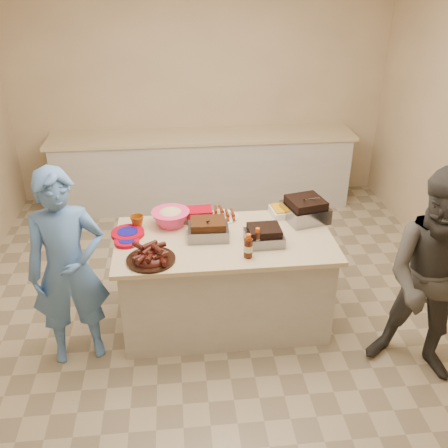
{
  "coord_description": "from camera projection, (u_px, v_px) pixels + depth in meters",
  "views": [
    {
      "loc": [
        -0.32,
        -3.48,
        2.75
      ],
      "look_at": [
        0.02,
        -0.07,
        0.91
      ],
      "focal_mm": 40.0,
      "sensor_mm": 36.0,
      "label": 1
    }
  ],
  "objects": [
    {
      "name": "guest_gray",
      "position": [
        417.0,
        368.0,
        3.77
      ],
      "size": [
        1.49,
        1.77,
        0.61
      ],
      "primitive_type": "imported",
      "rotation": [
        0.0,
        0.0,
        -0.54
      ],
      "color": "#43413C",
      "rests_on": "ground"
    },
    {
      "name": "plate_stack_large",
      "position": [
        128.0,
        235.0,
        3.94
      ],
      "size": [
        0.26,
        0.26,
        0.03
      ],
      "primitive_type": "cylinder",
      "rotation": [
        0.0,
        0.0,
        0.01
      ],
      "color": "#A20114",
      "rests_on": "island"
    },
    {
      "name": "roasting_pan",
      "position": [
        304.0,
        219.0,
        4.18
      ],
      "size": [
        0.39,
        0.39,
        0.13
      ],
      "primitive_type": "cube",
      "rotation": [
        0.0,
        0.0,
        0.24
      ],
      "color": "gray",
      "rests_on": "island"
    },
    {
      "name": "back_counter",
      "position": [
        203.0,
        170.0,
        6.09
      ],
      "size": [
        3.6,
        0.64,
        0.9
      ],
      "primitive_type": null,
      "color": "beige",
      "rests_on": "ground"
    },
    {
      "name": "room",
      "position": [
        220.0,
        311.0,
        4.38
      ],
      "size": [
        4.5,
        5.0,
        2.7
      ],
      "primitive_type": null,
      "color": "#D3B88E",
      "rests_on": "ground"
    },
    {
      "name": "plastic_cup",
      "position": [
        138.0,
        227.0,
        4.06
      ],
      "size": [
        0.11,
        0.1,
        0.11
      ],
      "primitive_type": "imported",
      "rotation": [
        0.0,
        0.0,
        0.01
      ],
      "color": "#8B4209",
      "rests_on": "island"
    },
    {
      "name": "coleslaw_bowl",
      "position": [
        171.0,
        225.0,
        4.09
      ],
      "size": [
        0.31,
        0.31,
        0.21
      ],
      "primitive_type": null,
      "rotation": [
        0.0,
        0.0,
        0.01
      ],
      "color": "#F63572",
      "rests_on": "island"
    },
    {
      "name": "bbq_bottle_b",
      "position": [
        257.0,
        248.0,
        3.76
      ],
      "size": [
        0.06,
        0.06,
        0.17
      ],
      "primitive_type": "cylinder",
      "rotation": [
        0.0,
        0.0,
        0.01
      ],
      "color": "#3B170B",
      "rests_on": "island"
    },
    {
      "name": "basket_stack",
      "position": [
        200.0,
        220.0,
        4.17
      ],
      "size": [
        0.21,
        0.16,
        0.1
      ],
      "primitive_type": "cube",
      "rotation": [
        0.0,
        0.0,
        0.04
      ],
      "color": "#A20114",
      "rests_on": "island"
    },
    {
      "name": "pulled_pork_tray",
      "position": [
        208.0,
        237.0,
        3.91
      ],
      "size": [
        0.32,
        0.25,
        0.1
      ],
      "primitive_type": "cube",
      "rotation": [
        0.0,
        0.0,
        -0.03
      ],
      "color": "#47230F",
      "rests_on": "island"
    },
    {
      "name": "plate_stack_small",
      "position": [
        127.0,
        243.0,
        3.83
      ],
      "size": [
        0.19,
        0.19,
        0.03
      ],
      "primitive_type": "cylinder",
      "rotation": [
        0.0,
        0.0,
        0.01
      ],
      "color": "#A20114",
      "rests_on": "island"
    },
    {
      "name": "island",
      "position": [
        225.0,
        320.0,
        4.28
      ],
      "size": [
        1.71,
        0.9,
        0.81
      ],
      "primitive_type": null,
      "rotation": [
        0.0,
        0.0,
        0.01
      ],
      "color": "beige",
      "rests_on": "ground"
    },
    {
      "name": "guest_blue",
      "position": [
        83.0,
        352.0,
        3.93
      ],
      "size": [
        0.87,
        1.63,
        0.37
      ],
      "primitive_type": "imported",
      "rotation": [
        0.0,
        0.0,
        0.21
      ],
      "color": "#5182C8",
      "rests_on": "ground"
    },
    {
      "name": "rib_platter",
      "position": [
        151.0,
        261.0,
        3.61
      ],
      "size": [
        0.44,
        0.44,
        0.14
      ],
      "primitive_type": null,
      "rotation": [
        0.0,
        0.0,
        -0.29
      ],
      "color": "#46130D",
      "rests_on": "island"
    },
    {
      "name": "sauce_bowl",
      "position": [
        216.0,
        231.0,
        4.0
      ],
      "size": [
        0.12,
        0.04,
        0.12
      ],
      "primitive_type": "imported",
      "rotation": [
        0.0,
        0.0,
        0.01
      ],
      "color": "silver",
      "rests_on": "island"
    },
    {
      "name": "mac_cheese_dish",
      "position": [
        287.0,
        214.0,
        4.26
      ],
      "size": [
        0.3,
        0.24,
        0.08
      ],
      "primitive_type": "cube",
      "rotation": [
        0.0,
        0.0,
        0.11
      ],
      "color": "#E8A50E",
      "rests_on": "island"
    },
    {
      "name": "mustard_bottle",
      "position": [
        212.0,
        227.0,
        4.05
      ],
      "size": [
        0.04,
        0.04,
        0.11
      ],
      "primitive_type": "cylinder",
      "rotation": [
        0.0,
        0.0,
        0.01
      ],
      "color": "yellow",
      "rests_on": "island"
    },
    {
      "name": "bbq_bottle_a",
      "position": [
        248.0,
        257.0,
        3.66
      ],
      "size": [
        0.06,
        0.06,
        0.19
      ],
      "primitive_type": "cylinder",
      "rotation": [
        0.0,
        0.0,
        0.01
      ],
      "color": "#3B170B",
      "rests_on": "island"
    },
    {
      "name": "brisket_tray",
      "position": [
        264.0,
        243.0,
        3.83
      ],
      "size": [
        0.29,
        0.25,
        0.09
      ],
      "primitive_type": "cube",
      "rotation": [
        0.0,
        0.0,
        0.03
      ],
      "color": "black",
      "rests_on": "island"
    },
    {
      "name": "sausage_plate",
      "position": [
        222.0,
        218.0,
        4.21
      ],
      "size": [
        0.28,
        0.28,
        0.05
      ],
      "primitive_type": "cylinder",
      "rotation": [
        0.0,
        0.0,
        0.0
      ],
      "color": "silver",
      "rests_on": "island"
    }
  ]
}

